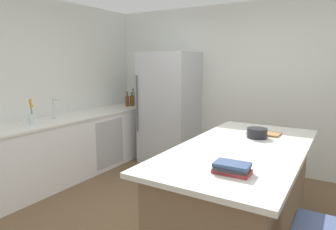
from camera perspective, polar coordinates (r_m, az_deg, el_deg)
name	(u,v)px	position (r m, az deg, el deg)	size (l,w,h in m)	color
ground_plane	(177,230)	(3.25, 1.80, -21.19)	(7.20, 7.20, 0.00)	brown
wall_rear	(248,87)	(4.89, 15.08, 5.17)	(6.00, 0.10, 2.60)	silver
wall_left	(23,91)	(4.54, -26.19, 4.13)	(0.10, 6.00, 2.60)	silver
counter_run_left	(77,145)	(4.74, -17.08, -5.50)	(0.66, 3.08, 0.90)	white
kitchen_island	(240,193)	(2.97, 13.71, -14.45)	(1.06, 2.18, 0.93)	#7A6047
refrigerator	(170,108)	(5.02, 0.29, 1.36)	(0.86, 0.78, 1.86)	#B7BABF
sink_faucet	(54,108)	(4.44, -21.09, 1.28)	(0.15, 0.05, 0.30)	silver
flower_vase	(32,117)	(4.18, -24.74, -0.34)	(0.08, 0.08, 0.33)	silver
wine_bottle	(138,97)	(5.60, -5.75, 3.50)	(0.07, 0.07, 0.37)	#19381E
gin_bottle	(133,99)	(5.54, -6.76, 3.17)	(0.07, 0.07, 0.30)	#8CB79E
whiskey_bottle	(132,101)	(5.45, -6.98, 2.78)	(0.08, 0.08, 0.25)	brown
syrup_bottle	(127,101)	(5.40, -7.85, 2.73)	(0.07, 0.07, 0.27)	#5B3319
cookbook_stack	(232,168)	(2.14, 12.22, -9.94)	(0.25, 0.19, 0.08)	#A83338
mixing_bowl	(257,133)	(3.18, 16.77, -3.33)	(0.20, 0.20, 0.10)	black
cutting_board	(264,133)	(3.37, 17.95, -3.35)	(0.34, 0.20, 0.02)	#9E7042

